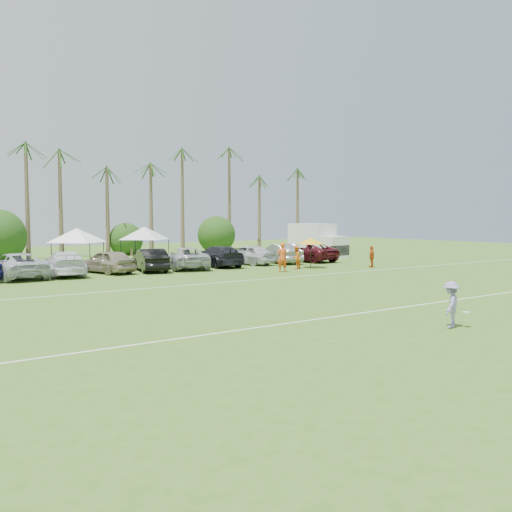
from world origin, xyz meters
TOP-DOWN VIEW (x-y plane):
  - ground at (0.00, 0.00)m, footprint 120.00×120.00m
  - field_lines at (0.00, 8.00)m, footprint 80.00×12.10m
  - palm_tree_4 at (-4.00, 38.00)m, footprint 2.40×2.40m
  - palm_tree_5 at (0.00, 38.00)m, footprint 2.40×2.40m
  - palm_tree_6 at (4.00, 38.00)m, footprint 2.40×2.40m
  - palm_tree_7 at (8.00, 38.00)m, footprint 2.40×2.40m
  - palm_tree_8 at (13.00, 38.00)m, footprint 2.40×2.40m
  - palm_tree_9 at (18.00, 38.00)m, footprint 2.40×2.40m
  - palm_tree_10 at (23.00, 38.00)m, footprint 2.40×2.40m
  - palm_tree_11 at (27.00, 38.00)m, footprint 2.40×2.40m
  - bush_tree_2 at (6.00, 39.00)m, footprint 4.00×4.00m
  - bush_tree_3 at (16.00, 39.00)m, footprint 4.00×4.00m
  - sideline_player_a at (7.88, 16.88)m, footprint 0.86×0.72m
  - sideline_player_b at (10.18, 18.16)m, footprint 0.98×0.89m
  - sideline_player_c at (15.54, 15.81)m, footprint 1.02×0.75m
  - box_truck at (19.95, 26.83)m, footprint 2.52×6.11m
  - canopy_tent_left at (-3.14, 26.17)m, footprint 4.29×4.29m
  - canopy_tent_right at (2.75, 27.87)m, footprint 4.31×4.31m
  - market_umbrella at (11.48, 18.05)m, footprint 2.01×2.01m
  - frisbee_player at (0.51, -1.82)m, footprint 1.19×0.98m
  - parked_car_2 at (-7.91, 23.08)m, footprint 2.87×5.80m
  - parked_car_3 at (-5.02, 23.02)m, footprint 2.99×5.71m
  - parked_car_4 at (-2.13, 23.05)m, footprint 2.90×4.95m
  - parked_car_5 at (0.75, 22.58)m, footprint 2.72×5.05m
  - parked_car_6 at (3.64, 22.79)m, footprint 4.22×6.21m
  - parked_car_7 at (6.53, 23.02)m, footprint 2.66×5.61m
  - parked_car_8 at (9.42, 23.15)m, footprint 2.94×4.95m
  - parked_car_9 at (12.30, 22.79)m, footprint 2.39×5.00m
  - parked_car_10 at (15.19, 22.89)m, footprint 3.15×5.91m

SIDE VIEW (x-z plane):
  - ground at x=0.00m, z-range 0.00..0.00m
  - field_lines at x=0.00m, z-range 0.00..0.01m
  - parked_car_2 at x=-7.91m, z-range 0.00..1.58m
  - parked_car_3 at x=-5.02m, z-range 0.00..1.58m
  - parked_car_4 at x=-2.13m, z-range 0.00..1.58m
  - parked_car_5 at x=0.75m, z-range 0.00..1.58m
  - parked_car_6 at x=3.64m, z-range 0.00..1.58m
  - parked_car_7 at x=6.53m, z-range 0.00..1.58m
  - parked_car_8 at x=9.42m, z-range 0.00..1.58m
  - parked_car_9 at x=12.30m, z-range 0.00..1.58m
  - parked_car_10 at x=15.19m, z-range 0.00..1.58m
  - frisbee_player at x=0.51m, z-range 0.00..1.59m
  - sideline_player_c at x=15.54m, z-range 0.00..1.61m
  - sideline_player_b at x=10.18m, z-range 0.00..1.65m
  - sideline_player_a at x=7.88m, z-range 0.00..2.01m
  - box_truck at x=19.95m, z-range 0.11..3.22m
  - bush_tree_2 at x=6.00m, z-range -0.20..3.80m
  - bush_tree_3 at x=16.00m, z-range -0.20..3.80m
  - market_umbrella at x=11.48m, z-range 0.89..3.12m
  - canopy_tent_left at x=-3.14m, z-range 1.24..4.72m
  - canopy_tent_right at x=2.75m, z-range 1.24..4.74m
  - palm_tree_4 at x=-4.00m, z-range 3.03..11.93m
  - palm_tree_8 at x=13.00m, z-range 3.03..11.93m
  - palm_tree_5 at x=0.00m, z-range 3.40..13.30m
  - palm_tree_9 at x=18.00m, z-range 3.40..13.30m
  - palm_tree_6 at x=4.00m, z-range 3.76..14.66m
  - palm_tree_10 at x=23.00m, z-range 3.76..14.66m
  - palm_tree_7 at x=8.00m, z-range 4.11..16.01m
  - palm_tree_11 at x=27.00m, z-range 4.11..16.01m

